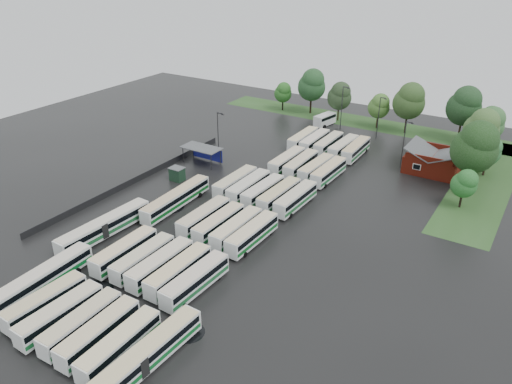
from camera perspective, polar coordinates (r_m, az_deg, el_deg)
The scene contains 61 objects.
ground at distance 79.17m, azimuth -5.87°, elevation -4.55°, with size 160.00×160.00×0.00m, color black.
brick_building at distance 104.87m, azimuth 19.52°, elevation 3.17°, with size 10.07×8.60×5.39m.
wash_shed at distance 103.05m, azimuth -6.11°, elevation 4.86°, with size 8.20×4.20×3.58m.
utility_hut at distance 96.46m, azimuth -9.01°, elevation 2.06°, with size 2.70×2.20×2.62m.
grass_strip_north at distance 130.99m, azimuth 12.50°, elevation 7.72°, with size 80.00×10.00×0.01m, color #2B5121.
grass_strip_east at distance 104.29m, azimuth 24.65°, elevation 0.98°, with size 10.00×50.00×0.01m, color #2B5121.
west_fence at distance 97.59m, azimuth -13.41°, elevation 1.47°, with size 0.10×50.00×1.20m, color #2D2D30.
bus_r0c0 at distance 67.02m, azimuth -22.95°, elevation -11.50°, with size 2.72×10.79×2.98m.
bus_r0c1 at distance 64.36m, azimuth -21.49°, elevation -12.88°, with size 2.66×11.06×3.06m.
bus_r0c2 at distance 62.36m, azimuth -19.33°, elevation -13.93°, with size 2.57×10.84×3.00m.
bus_r0c3 at distance 60.44m, azimuth -17.52°, elevation -15.08°, with size 2.59×10.89×3.02m.
bus_r0c4 at distance 58.33m, azimuth -15.32°, elevation -16.51°, with size 2.55×10.92×3.03m.
bus_r1c0 at distance 73.30m, azimuth -14.82°, elevation -6.58°, with size 2.43×11.10×3.08m.
bus_r1c1 at distance 71.29m, azimuth -12.80°, elevation -7.39°, with size 2.34×10.74×2.99m.
bus_r1c2 at distance 69.41m, azimuth -10.88°, elevation -8.13°, with size 2.48×11.24×3.12m.
bus_r1c3 at distance 67.69m, azimuth -8.84°, elevation -8.93°, with size 2.41×11.25×3.13m.
bus_r1c4 at distance 65.71m, azimuth -6.96°, elevation -9.99°, with size 2.72×11.34×3.14m.
bus_r2c1 at distance 79.84m, azimuth -5.97°, elevation -2.85°, with size 2.46×11.19×3.11m.
bus_r2c2 at distance 77.98m, azimuth -4.28°, elevation -3.58°, with size 2.44×10.88×3.02m.
bus_r2c3 at distance 76.36m, azimuth -2.25°, elevation -4.18°, with size 2.44×11.12×3.09m.
bus_r2c4 at distance 74.88m, azimuth -0.45°, elevation -4.82°, with size 2.58×11.25×3.12m.
bus_r3c0 at distance 91.07m, azimuth -2.38°, elevation 1.13°, with size 2.41×11.14×3.10m.
bus_r3c1 at distance 89.28m, azimuth -0.85°, elevation 0.62°, with size 2.44×11.28×3.14m.
bus_r3c2 at distance 87.85m, azimuth 0.80°, elevation 0.12°, with size 2.66×10.83×2.99m.
bus_r3c3 at distance 86.38m, azimuth 2.65°, elevation -0.34°, with size 2.69×11.22×3.11m.
bus_r3c4 at distance 85.25m, azimuth 4.55°, elevation -0.78°, with size 2.65×11.26×3.12m.
bus_r4c1 at distance 100.32m, azimuth 3.55°, elevation 3.57°, with size 2.44×11.24×3.13m.
bus_r4c2 at distance 98.98m, azimuth 5.14°, elevation 3.18°, with size 2.57×11.20×3.11m.
bus_r4c3 at distance 97.67m, azimuth 6.87°, elevation 2.73°, with size 2.79×10.87×3.00m.
bus_r4c4 at distance 96.25m, azimuth 8.30°, elevation 2.29°, with size 2.62×11.08×3.07m.
bus_r5c0 at distance 112.62m, azimuth 5.39°, elevation 6.08°, with size 2.46×11.03×3.06m.
bus_r5c1 at distance 111.44m, azimuth 6.71°, elevation 5.79°, with size 2.41×11.02×3.06m.
bus_r5c2 at distance 110.46m, azimuth 8.28°, elevation 5.49°, with size 2.33×10.84×3.02m.
bus_r5c3 at distance 109.05m, azimuth 9.94°, elevation 5.09°, with size 2.65×10.99×3.04m.
bus_r5c4 at distance 108.07m, azimuth 11.34°, elevation 4.79°, with size 2.60×11.18×3.10m.
artic_bus_west_a at distance 71.11m, azimuth -23.57°, elevation -9.26°, with size 2.88×16.16×2.98m.
artic_bus_west_b at distance 86.18m, azimuth -9.11°, elevation -0.77°, with size 2.86×16.22×3.00m.
artic_bus_west_c at distance 80.14m, azimuth -16.92°, elevation -3.83°, with size 3.05×16.73×3.09m.
artic_bus_east at distance 56.21m, azimuth -12.80°, elevation -18.11°, with size 2.83×16.29×3.01m.
minibus at distance 126.95m, azimuth 7.87°, elevation 8.24°, with size 3.52×6.79×2.82m.
tree_north_0 at distance 137.21m, azimuth 3.13°, elevation 11.33°, with size 4.72×4.72×7.81m.
tree_north_1 at distance 134.47m, azimuth 6.42°, elevation 12.10°, with size 7.29×7.29×12.07m.
tree_north_2 at distance 129.70m, azimuth 9.56°, elevation 10.80°, with size 6.12×6.12×10.14m.
tree_north_3 at distance 126.24m, azimuth 13.91°, elevation 9.55°, with size 5.28×5.28×8.74m.
tree_north_4 at distance 123.72m, azimuth 17.15°, elevation 9.95°, with size 7.48×7.48×12.39m.
tree_north_5 at distance 122.78m, azimuth 22.76°, elevation 9.10°, with size 7.76×7.76×12.85m.
tree_north_6 at distance 122.01m, azimuth 25.12°, elevation 7.43°, with size 5.64×5.64×9.34m.
tree_east_0 at distance 90.81m, azimuth 22.78°, elevation 0.94°, with size 4.39×4.37×7.23m.
tree_east_1 at distance 96.27m, azimuth 23.83°, elevation 4.78°, with size 8.18×8.18×13.55m.
tree_east_2 at distance 105.67m, azimuth 25.09°, elevation 4.29°, with size 4.90×4.89×8.10m.
tree_east_3 at distance 110.99m, azimuth 24.44°, elevation 6.69°, with size 7.07×7.07×11.70m.
tree_east_4 at distance 117.73m, azimuth 25.20°, elevation 7.14°, with size 6.28×6.28×10.41m.
lamp_post_ne at distance 103.35m, azimuth 16.60°, elevation 5.58°, with size 1.52×0.30×9.86m.
lamp_post_nw at distance 101.78m, azimuth -4.29°, elevation 6.64°, with size 1.67×0.32×10.82m.
lamp_post_back_w at distance 122.62m, azimuth 9.85°, elevation 9.76°, with size 1.66×0.32×10.80m.
lamp_post_back_e at distance 118.49m, azimuth 13.90°, elevation 8.54°, with size 1.53×0.30×9.93m.
puddle_0 at distance 69.38m, azimuth -18.03°, elevation -10.84°, with size 5.11×5.11×0.01m, color black.
puddle_1 at distance 61.40m, azimuth -11.63°, elevation -15.53°, with size 3.03×3.03×0.01m, color black.
puddle_2 at distance 87.19m, azimuth -9.76°, elevation -1.72°, with size 4.83×4.83×0.01m, color black.
puddle_3 at distance 76.85m, azimuth -2.11°, elevation -5.44°, with size 3.95×3.95×0.01m, color black.
puddle_4 at distance 60.84m, azimuth -7.66°, elevation -15.61°, with size 3.76×3.76×0.01m, color black.
Camera 1 is at (42.80, -52.93, 40.43)m, focal length 35.00 mm.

